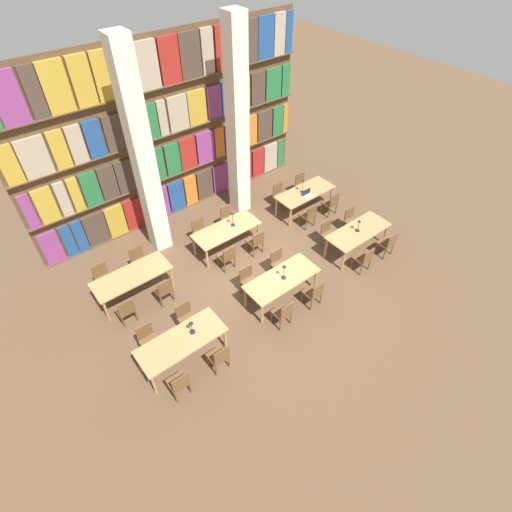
% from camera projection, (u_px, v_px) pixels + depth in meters
% --- Properties ---
extents(ground_plane, '(40.00, 40.00, 0.00)m').
position_uv_depth(ground_plane, '(253.00, 271.00, 11.60)').
color(ground_plane, brown).
extents(bookshelf_bank, '(9.36, 0.35, 5.50)m').
position_uv_depth(bookshelf_bank, '(172.00, 134.00, 11.98)').
color(bookshelf_bank, brown).
rests_on(bookshelf_bank, ground_plane).
extents(pillar_left, '(0.51, 0.51, 6.00)m').
position_uv_depth(pillar_left, '(143.00, 159.00, 10.36)').
color(pillar_left, silver).
rests_on(pillar_left, ground_plane).
extents(pillar_center, '(0.51, 0.51, 6.00)m').
position_uv_depth(pillar_center, '(237.00, 126.00, 11.73)').
color(pillar_center, silver).
rests_on(pillar_center, ground_plane).
extents(reading_table_0, '(2.04, 0.85, 0.77)m').
position_uv_depth(reading_table_0, '(182.00, 343.00, 9.02)').
color(reading_table_0, tan).
rests_on(reading_table_0, ground_plane).
extents(chair_0, '(0.42, 0.40, 0.87)m').
position_uv_depth(chair_0, '(179.00, 383.00, 8.54)').
color(chair_0, brown).
rests_on(chair_0, ground_plane).
extents(chair_1, '(0.42, 0.40, 0.87)m').
position_uv_depth(chair_1, '(148.00, 339.00, 9.34)').
color(chair_1, brown).
rests_on(chair_1, ground_plane).
extents(chair_2, '(0.42, 0.40, 0.87)m').
position_uv_depth(chair_2, '(219.00, 357.00, 9.00)').
color(chair_2, brown).
rests_on(chair_2, ground_plane).
extents(chair_3, '(0.42, 0.40, 0.87)m').
position_uv_depth(chair_3, '(186.00, 317.00, 9.81)').
color(chair_3, brown).
rests_on(chair_3, ground_plane).
extents(desk_lamp_0, '(0.14, 0.14, 0.39)m').
position_uv_depth(desk_lamp_0, '(191.00, 325.00, 8.94)').
color(desk_lamp_0, '#232328').
rests_on(desk_lamp_0, reading_table_0).
extents(reading_table_1, '(2.04, 0.85, 0.77)m').
position_uv_depth(reading_table_1, '(282.00, 280.00, 10.40)').
color(reading_table_1, tan).
rests_on(reading_table_1, ground_plane).
extents(chair_4, '(0.42, 0.40, 0.87)m').
position_uv_depth(chair_4, '(283.00, 313.00, 9.91)').
color(chair_4, brown).
rests_on(chair_4, ground_plane).
extents(chair_5, '(0.42, 0.40, 0.87)m').
position_uv_depth(chair_5, '(249.00, 280.00, 10.71)').
color(chair_5, brown).
rests_on(chair_5, ground_plane).
extents(chair_6, '(0.42, 0.40, 0.87)m').
position_uv_depth(chair_6, '(314.00, 293.00, 10.38)').
color(chair_6, brown).
rests_on(chair_6, ground_plane).
extents(chair_7, '(0.42, 0.40, 0.87)m').
position_uv_depth(chair_7, '(279.00, 263.00, 11.18)').
color(chair_7, brown).
rests_on(chair_7, ground_plane).
extents(desk_lamp_1, '(0.14, 0.14, 0.47)m').
position_uv_depth(desk_lamp_1, '(284.00, 269.00, 10.13)').
color(desk_lamp_1, '#232328').
rests_on(desk_lamp_1, reading_table_1).
extents(reading_table_2, '(2.04, 0.85, 0.77)m').
position_uv_depth(reading_table_2, '(358.00, 233.00, 11.78)').
color(reading_table_2, tan).
rests_on(reading_table_2, ground_plane).
extents(chair_8, '(0.42, 0.40, 0.87)m').
position_uv_depth(chair_8, '(364.00, 259.00, 11.30)').
color(chair_8, brown).
rests_on(chair_8, ground_plane).
extents(chair_9, '(0.42, 0.40, 0.87)m').
position_uv_depth(chair_9, '(328.00, 233.00, 12.10)').
color(chair_9, brown).
rests_on(chair_9, ground_plane).
extents(chair_10, '(0.42, 0.40, 0.87)m').
position_uv_depth(chair_10, '(388.00, 243.00, 11.77)').
color(chair_10, brown).
rests_on(chair_10, ground_plane).
extents(chair_11, '(0.42, 0.40, 0.87)m').
position_uv_depth(chair_11, '(351.00, 220.00, 12.57)').
color(chair_11, brown).
rests_on(chair_11, ground_plane).
extents(desk_lamp_2, '(0.14, 0.14, 0.40)m').
position_uv_depth(desk_lamp_2, '(359.00, 224.00, 11.53)').
color(desk_lamp_2, '#232328').
rests_on(desk_lamp_2, reading_table_2).
extents(reading_table_3, '(2.04, 0.85, 0.77)m').
position_uv_depth(reading_table_3, '(132.00, 278.00, 10.47)').
color(reading_table_3, tan).
rests_on(reading_table_3, ground_plane).
extents(chair_12, '(0.42, 0.40, 0.87)m').
position_uv_depth(chair_12, '(126.00, 310.00, 9.97)').
color(chair_12, brown).
rests_on(chair_12, ground_plane).
extents(chair_13, '(0.42, 0.40, 0.87)m').
position_uv_depth(chair_13, '(103.00, 278.00, 10.77)').
color(chair_13, brown).
rests_on(chair_13, ground_plane).
extents(chair_14, '(0.42, 0.40, 0.87)m').
position_uv_depth(chair_14, '(164.00, 290.00, 10.45)').
color(chair_14, brown).
rests_on(chair_14, ground_plane).
extents(chair_15, '(0.42, 0.40, 0.87)m').
position_uv_depth(chair_15, '(139.00, 260.00, 11.25)').
color(chair_15, brown).
rests_on(chair_15, ground_plane).
extents(reading_table_4, '(2.04, 0.85, 0.77)m').
position_uv_depth(reading_table_4, '(226.00, 231.00, 11.84)').
color(reading_table_4, tan).
rests_on(reading_table_4, ground_plane).
extents(chair_16, '(0.42, 0.40, 0.87)m').
position_uv_depth(chair_16, '(227.00, 256.00, 11.37)').
color(chair_16, brown).
rests_on(chair_16, ground_plane).
extents(chair_17, '(0.42, 0.40, 0.87)m').
position_uv_depth(chair_17, '(200.00, 231.00, 12.17)').
color(chair_17, brown).
rests_on(chair_17, ground_plane).
extents(chair_18, '(0.42, 0.40, 0.87)m').
position_uv_depth(chair_18, '(256.00, 241.00, 11.84)').
color(chair_18, brown).
rests_on(chair_18, ground_plane).
extents(chair_19, '(0.42, 0.40, 0.87)m').
position_uv_depth(chair_19, '(228.00, 218.00, 12.64)').
color(chair_19, brown).
rests_on(chair_19, ground_plane).
extents(desk_lamp_3, '(0.14, 0.14, 0.49)m').
position_uv_depth(desk_lamp_3, '(233.00, 216.00, 11.67)').
color(desk_lamp_3, '#232328').
rests_on(desk_lamp_3, reading_table_4).
extents(reading_table_5, '(2.04, 0.85, 0.77)m').
position_uv_depth(reading_table_5, '(305.00, 194.00, 13.22)').
color(reading_table_5, tan).
rests_on(reading_table_5, ground_plane).
extents(chair_20, '(0.42, 0.40, 0.87)m').
position_uv_depth(chair_20, '(309.00, 215.00, 12.75)').
color(chair_20, brown).
rests_on(chair_20, ground_plane).
extents(chair_21, '(0.42, 0.40, 0.87)m').
position_uv_depth(chair_21, '(280.00, 195.00, 13.55)').
color(chair_21, brown).
rests_on(chair_21, ground_plane).
extents(chair_22, '(0.42, 0.40, 0.87)m').
position_uv_depth(chair_22, '(331.00, 203.00, 13.21)').
color(chair_22, brown).
rests_on(chair_22, ground_plane).
extents(chair_23, '(0.42, 0.40, 0.87)m').
position_uv_depth(chair_23, '(302.00, 184.00, 14.01)').
color(chair_23, brown).
rests_on(chair_23, ground_plane).
extents(desk_lamp_4, '(0.14, 0.14, 0.50)m').
position_uv_depth(desk_lamp_4, '(303.00, 183.00, 12.91)').
color(desk_lamp_4, '#232328').
rests_on(desk_lamp_4, reading_table_5).
extents(laptop, '(0.32, 0.22, 0.21)m').
position_uv_depth(laptop, '(308.00, 195.00, 12.96)').
color(laptop, silver).
rests_on(laptop, reading_table_5).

